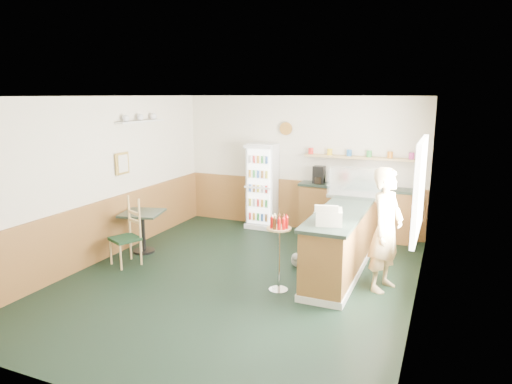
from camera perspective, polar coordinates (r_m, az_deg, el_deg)
The scene contains 13 objects.
ground at distance 7.00m, azimuth -2.25°, elevation -10.83°, with size 6.00×6.00×0.00m, color black.
room_envelope at distance 7.31m, azimuth -1.51°, elevation 2.63°, with size 5.04×6.02×2.72m.
service_counter at distance 7.40m, azimuth 10.92°, elevation -5.96°, with size 0.68×3.01×1.01m.
back_counter at distance 9.03m, azimuth 12.29°, elevation -2.15°, with size 2.24×0.42×1.69m.
drinks_fridge at distance 9.43m, azimuth 0.77°, elevation 0.78°, with size 0.58×0.51×1.75m.
display_case at distance 7.91m, azimuth 12.30°, elevation 1.11°, with size 0.87×0.46×0.49m.
cash_register at distance 6.24m, azimuth 9.12°, elevation -3.06°, with size 0.34×0.36×0.20m, color beige.
shopkeeper at distance 6.63m, azimuth 15.94°, elevation -4.56°, with size 0.58×0.42×1.75m, color tan.
condiment_stand at distance 6.36m, azimuth 2.88°, elevation -6.04°, with size 0.35×0.35×1.08m.
newspaper_rack at distance 7.30m, azimuth 7.99°, elevation -4.96°, with size 0.09×0.47×0.74m.
cafe_table at distance 8.21m, azimuth -13.98°, elevation -3.90°, with size 0.80×0.80×0.73m.
cafe_chair at distance 7.74m, azimuth -15.71°, elevation -4.50°, with size 0.54×0.55×1.10m.
dog_doorstop at distance 7.44m, azimuth 5.20°, elevation -8.43°, with size 0.22×0.28×0.26m.
Camera 1 is at (2.77, -5.82, 2.72)m, focal length 32.00 mm.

